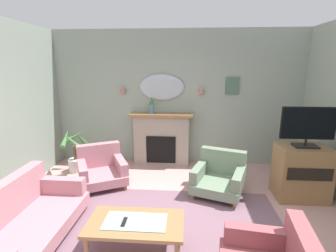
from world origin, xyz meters
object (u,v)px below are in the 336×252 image
fireplace (161,140)px  tv_flatscreen (308,126)px  framed_picture (232,86)px  wall_sconce_right (201,90)px  armchair_by_coffee_table (101,168)px  wall_mirror (162,87)px  floral_couch (20,221)px  wall_sconce_left (123,89)px  coffee_table (135,226)px  potted_plant_corner_palm (75,153)px  tv_remote (124,222)px  tv_cabinet (301,172)px  mantel_vase_centre (152,105)px  armchair_near_fireplace (220,176)px

fireplace → tv_flatscreen: 2.87m
tv_flatscreen → framed_picture: bearing=123.0°
wall_sconce_right → armchair_by_coffee_table: 2.58m
wall_mirror → floral_couch: bearing=-117.1°
fireplace → wall_sconce_left: wall_sconce_left is taller
coffee_table → potted_plant_corner_palm: bearing=127.3°
tv_remote → tv_cabinet: bearing=30.9°
mantel_vase_centre → tv_flatscreen: size_ratio=0.43×
mantel_vase_centre → armchair_by_coffee_table: (-0.83, -1.02, -1.04)m
armchair_by_coffee_table → tv_cabinet: bearing=-4.1°
tv_cabinet → tv_flatscreen: 0.80m
coffee_table → potted_plant_corner_palm: 2.87m
mantel_vase_centre → tv_remote: mantel_vase_centre is taller
fireplace → wall_sconce_right: (0.85, 0.09, 1.09)m
potted_plant_corner_palm → tv_flatscreen: bearing=-10.6°
floral_couch → wall_mirror: bearing=62.9°
mantel_vase_centre → tv_remote: size_ratio=2.23×
fireplace → tv_remote: fireplace is taller
tv_flatscreen → mantel_vase_centre: bearing=154.1°
mantel_vase_centre → wall_sconce_right: wall_sconce_right is taller
tv_remote → tv_cabinet: (2.59, 1.55, -0.00)m
tv_remote → tv_cabinet: 3.02m
armchair_near_fireplace → framed_picture: bearing=75.0°
floral_couch → armchair_by_coffee_table: bearing=75.2°
wall_sconce_left → tv_cabinet: bearing=-22.8°
tv_cabinet → framed_picture: bearing=123.4°
wall_sconce_right → framed_picture: size_ratio=0.39×
wall_sconce_left → wall_mirror: bearing=3.4°
wall_mirror → tv_remote: bearing=-92.6°
mantel_vase_centre → floral_couch: (-1.27, -2.70, -1.03)m
wall_mirror → tv_remote: wall_mirror is taller
armchair_near_fireplace → tv_cabinet: 1.33m
framed_picture → coffee_table: (-1.52, -2.97, -1.37)m
wall_sconce_right → armchair_near_fireplace: size_ratio=0.13×
tv_flatscreen → potted_plant_corner_palm: tv_flatscreen is taller
coffee_table → potted_plant_corner_palm: (-1.74, 2.29, 0.02)m
framed_picture → armchair_by_coffee_table: (-2.53, -1.20, -1.44)m
coffee_table → tv_cabinet: bearing=31.6°
fireplace → tv_flatscreen: size_ratio=1.62×
floral_couch → tv_flatscreen: (3.93, 1.41, 0.93)m
wall_mirror → tv_cabinet: (2.45, -1.44, -1.26)m
wall_mirror → tv_cabinet: 3.11m
armchair_near_fireplace → potted_plant_corner_palm: 2.98m
wall_sconce_right → potted_plant_corner_palm: (-2.61, -0.62, -1.25)m
floral_couch → armchair_near_fireplace: floral_couch is taller
tv_remote → potted_plant_corner_palm: bearing=125.0°
armchair_near_fireplace → armchair_by_coffee_table: 2.17m
wall_sconce_right → coffee_table: (-0.87, -2.91, -1.28)m
wall_mirror → floral_couch: 3.51m
tv_cabinet → mantel_vase_centre: bearing=154.5°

